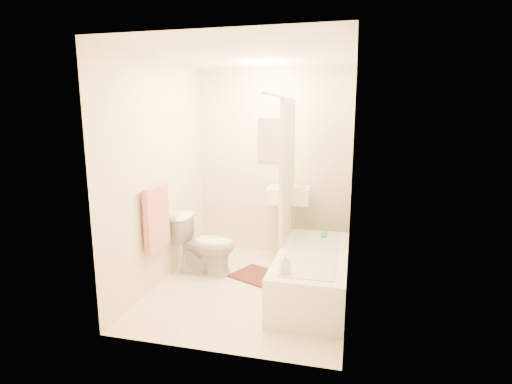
% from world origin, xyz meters
% --- Properties ---
extents(floor, '(2.40, 2.40, 0.00)m').
position_xyz_m(floor, '(0.00, 0.00, 0.00)').
color(floor, beige).
rests_on(floor, ground).
extents(ceiling, '(2.40, 2.40, 0.00)m').
position_xyz_m(ceiling, '(0.00, 0.00, 2.40)').
color(ceiling, white).
rests_on(ceiling, ground).
extents(wall_back, '(2.00, 0.02, 2.40)m').
position_xyz_m(wall_back, '(0.00, 1.20, 1.20)').
color(wall_back, beige).
rests_on(wall_back, ground).
extents(wall_left, '(0.02, 2.40, 2.40)m').
position_xyz_m(wall_left, '(-1.00, 0.00, 1.20)').
color(wall_left, beige).
rests_on(wall_left, ground).
extents(wall_right, '(0.02, 2.40, 2.40)m').
position_xyz_m(wall_right, '(1.00, 0.00, 1.20)').
color(wall_right, beige).
rests_on(wall_right, ground).
extents(mirror, '(0.40, 0.03, 0.55)m').
position_xyz_m(mirror, '(0.00, 1.18, 1.50)').
color(mirror, white).
rests_on(mirror, wall_back).
extents(curtain_rod, '(0.03, 1.70, 0.03)m').
position_xyz_m(curtain_rod, '(0.30, 0.10, 2.00)').
color(curtain_rod, silver).
rests_on(curtain_rod, wall_back).
extents(shower_curtain, '(0.04, 0.80, 1.55)m').
position_xyz_m(shower_curtain, '(0.30, 0.50, 1.22)').
color(shower_curtain, silver).
rests_on(shower_curtain, curtain_rod).
extents(towel_bar, '(0.02, 0.60, 0.02)m').
position_xyz_m(towel_bar, '(-0.96, -0.25, 1.10)').
color(towel_bar, silver).
rests_on(towel_bar, wall_left).
extents(towel, '(0.06, 0.45, 0.66)m').
position_xyz_m(towel, '(-0.93, -0.25, 0.78)').
color(towel, '#CC7266').
rests_on(towel, towel_bar).
extents(toilet_paper, '(0.11, 0.12, 0.12)m').
position_xyz_m(toilet_paper, '(-0.93, 0.12, 0.70)').
color(toilet_paper, white).
rests_on(toilet_paper, wall_left).
extents(toilet, '(0.71, 0.41, 0.69)m').
position_xyz_m(toilet, '(-0.62, 0.28, 0.34)').
color(toilet, white).
rests_on(toilet, floor).
extents(sink, '(0.53, 0.43, 1.02)m').
position_xyz_m(sink, '(0.25, 0.95, 0.51)').
color(sink, white).
rests_on(sink, floor).
extents(bathtub, '(0.69, 1.59, 0.45)m').
position_xyz_m(bathtub, '(0.65, 0.02, 0.22)').
color(bathtub, white).
rests_on(bathtub, floor).
extents(bath_mat, '(0.74, 0.67, 0.02)m').
position_xyz_m(bath_mat, '(0.04, 0.29, 0.01)').
color(bath_mat, '#522D23').
rests_on(bath_mat, floor).
extents(soap_bottle, '(0.10, 0.10, 0.19)m').
position_xyz_m(soap_bottle, '(0.47, -0.59, 0.54)').
color(soap_bottle, silver).
rests_on(soap_bottle, bathtub).
extents(scrub_brush, '(0.06, 0.19, 0.04)m').
position_xyz_m(scrub_brush, '(0.72, 0.60, 0.47)').
color(scrub_brush, green).
rests_on(scrub_brush, bathtub).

